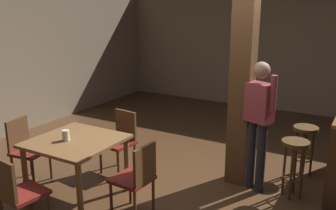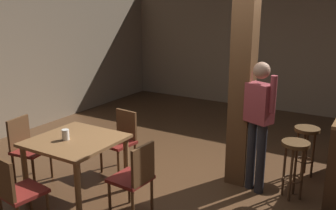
{
  "view_description": "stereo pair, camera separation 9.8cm",
  "coord_description": "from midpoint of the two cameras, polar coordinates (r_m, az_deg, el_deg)",
  "views": [
    {
      "loc": [
        1.94,
        -4.11,
        2.42
      ],
      "look_at": [
        -0.48,
        0.1,
        1.09
      ],
      "focal_mm": 40.0,
      "sensor_mm": 36.0,
      "label": 1
    },
    {
      "loc": [
        2.03,
        -4.06,
        2.42
      ],
      "look_at": [
        -0.48,
        0.1,
        1.09
      ],
      "focal_mm": 40.0,
      "sensor_mm": 36.0,
      "label": 2
    }
  ],
  "objects": [
    {
      "name": "ground_plane",
      "position": [
        5.14,
        3.65,
        -12.74
      ],
      "size": [
        10.8,
        10.8,
        0.0
      ],
      "primitive_type": "plane",
      "color": "#4C301C"
    },
    {
      "name": "wall_back",
      "position": [
        8.87,
        17.0,
        8.08
      ],
      "size": [
        8.0,
        0.1,
        2.8
      ],
      "primitive_type": "cube",
      "color": "gray",
      "rests_on": "ground_plane"
    },
    {
      "name": "pillar",
      "position": [
        5.0,
        10.72,
        3.32
      ],
      "size": [
        0.28,
        0.28,
        2.8
      ],
      "primitive_type": "cube",
      "color": "brown",
      "rests_on": "ground_plane"
    },
    {
      "name": "dining_table",
      "position": [
        4.85,
        -14.38,
        -6.44
      ],
      "size": [
        1.03,
        1.03,
        0.78
      ],
      "color": "brown",
      "rests_on": "ground_plane"
    },
    {
      "name": "chair_east",
      "position": [
        4.36,
        -5.4,
        -10.75
      ],
      "size": [
        0.45,
        0.45,
        0.89
      ],
      "color": "maroon",
      "rests_on": "ground_plane"
    },
    {
      "name": "chair_south",
      "position": [
        4.34,
        -22.66,
        -12.05
      ],
      "size": [
        0.47,
        0.47,
        0.89
      ],
      "color": "maroon",
      "rests_on": "ground_plane"
    },
    {
      "name": "chair_north",
      "position": [
        5.53,
        -7.71,
        -5.05
      ],
      "size": [
        0.46,
        0.46,
        0.89
      ],
      "color": "maroon",
      "rests_on": "ground_plane"
    },
    {
      "name": "chair_west",
      "position": [
        5.53,
        -21.37,
        -5.99
      ],
      "size": [
        0.47,
        0.47,
        0.89
      ],
      "color": "maroon",
      "rests_on": "ground_plane"
    },
    {
      "name": "napkin_cup",
      "position": [
        4.78,
        -15.88,
        -4.48
      ],
      "size": [
        0.09,
        0.09,
        0.13
      ],
      "primitive_type": "cylinder",
      "color": "silver",
      "rests_on": "dining_table"
    },
    {
      "name": "standing_person",
      "position": [
        4.9,
        13.07,
        -1.88
      ],
      "size": [
        0.46,
        0.31,
        1.72
      ],
      "color": "maroon",
      "rests_on": "ground_plane"
    },
    {
      "name": "bar_stool_near",
      "position": [
        4.98,
        18.19,
        -7.29
      ],
      "size": [
        0.34,
        0.34,
        0.76
      ],
      "color": "#4C3319",
      "rests_on": "ground_plane"
    },
    {
      "name": "bar_stool_mid",
      "position": [
        5.65,
        19.68,
        -4.92
      ],
      "size": [
        0.34,
        0.34,
        0.73
      ],
      "color": "#4C3319",
      "rests_on": "ground_plane"
    }
  ]
}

